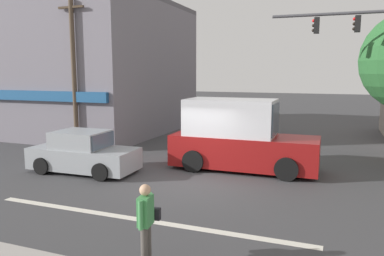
{
  "coord_description": "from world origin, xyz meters",
  "views": [
    {
      "loc": [
        4.58,
        -11.61,
        3.76
      ],
      "look_at": [
        -0.65,
        2.0,
        1.6
      ],
      "focal_mm": 35.0,
      "sensor_mm": 36.0,
      "label": 1
    }
  ],
  "objects_px": {
    "traffic_light_mast": "(376,61)",
    "sedan_crossing_center": "(83,154)",
    "van_parked_curbside": "(254,122)",
    "box_truck_crossing_leftbound": "(239,138)",
    "utility_pole_near_left": "(74,73)",
    "pedestrian_foreground_with_bag": "(146,220)"
  },
  "relations": [
    {
      "from": "traffic_light_mast",
      "to": "sedan_crossing_center",
      "type": "xyz_separation_m",
      "value": [
        -10.18,
        -3.99,
        -3.46
      ]
    },
    {
      "from": "utility_pole_near_left",
      "to": "van_parked_curbside",
      "type": "distance_m",
      "value": 10.04
    },
    {
      "from": "pedestrian_foreground_with_bag",
      "to": "utility_pole_near_left",
      "type": "bearing_deg",
      "value": 134.03
    },
    {
      "from": "utility_pole_near_left",
      "to": "sedan_crossing_center",
      "type": "relative_size",
      "value": 1.74
    },
    {
      "from": "traffic_light_mast",
      "to": "sedan_crossing_center",
      "type": "distance_m",
      "value": 11.47
    },
    {
      "from": "sedan_crossing_center",
      "to": "utility_pole_near_left",
      "type": "bearing_deg",
      "value": 131.09
    },
    {
      "from": "pedestrian_foreground_with_bag",
      "to": "traffic_light_mast",
      "type": "bearing_deg",
      "value": 64.0
    },
    {
      "from": "sedan_crossing_center",
      "to": "traffic_light_mast",
      "type": "bearing_deg",
      "value": 21.4
    },
    {
      "from": "van_parked_curbside",
      "to": "pedestrian_foreground_with_bag",
      "type": "bearing_deg",
      "value": -86.09
    },
    {
      "from": "traffic_light_mast",
      "to": "sedan_crossing_center",
      "type": "height_order",
      "value": "traffic_light_mast"
    },
    {
      "from": "traffic_light_mast",
      "to": "pedestrian_foreground_with_bag",
      "type": "distance_m",
      "value": 10.98
    },
    {
      "from": "traffic_light_mast",
      "to": "box_truck_crossing_leftbound",
      "type": "distance_m",
      "value": 5.78
    },
    {
      "from": "box_truck_crossing_leftbound",
      "to": "utility_pole_near_left",
      "type": "bearing_deg",
      "value": 174.11
    },
    {
      "from": "utility_pole_near_left",
      "to": "box_truck_crossing_leftbound",
      "type": "height_order",
      "value": "utility_pole_near_left"
    },
    {
      "from": "box_truck_crossing_leftbound",
      "to": "sedan_crossing_center",
      "type": "xyz_separation_m",
      "value": [
        -5.42,
        -2.51,
        -0.54
      ]
    },
    {
      "from": "sedan_crossing_center",
      "to": "van_parked_curbside",
      "type": "height_order",
      "value": "van_parked_curbside"
    },
    {
      "from": "utility_pole_near_left",
      "to": "van_parked_curbside",
      "type": "bearing_deg",
      "value": 39.07
    },
    {
      "from": "utility_pole_near_left",
      "to": "box_truck_crossing_leftbound",
      "type": "bearing_deg",
      "value": -5.89
    },
    {
      "from": "sedan_crossing_center",
      "to": "pedestrian_foreground_with_bag",
      "type": "relative_size",
      "value": 2.48
    },
    {
      "from": "pedestrian_foreground_with_bag",
      "to": "van_parked_curbside",
      "type": "bearing_deg",
      "value": 93.91
    },
    {
      "from": "traffic_light_mast",
      "to": "box_truck_crossing_leftbound",
      "type": "height_order",
      "value": "traffic_light_mast"
    },
    {
      "from": "sedan_crossing_center",
      "to": "van_parked_curbside",
      "type": "relative_size",
      "value": 0.88
    }
  ]
}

